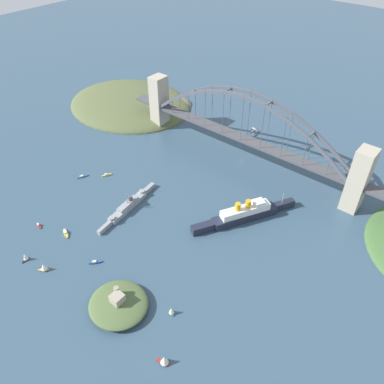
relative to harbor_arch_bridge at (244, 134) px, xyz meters
name	(u,v)px	position (x,y,z in m)	size (l,w,h in m)	color
ground_plane	(241,160)	(0.00, 0.00, -30.64)	(1400.00, 1400.00, 0.00)	#334C60
harbor_arch_bridge	(244,134)	(0.00, 0.00, 0.00)	(289.44, 17.34, 73.39)	#ADA38E
headland_east_shore	(132,105)	(177.34, -15.45, -30.64)	(163.20, 139.07, 25.32)	#515B38
ocean_liner	(244,214)	(-50.72, 72.03, -24.65)	(51.39, 87.22, 19.70)	#1E2333
naval_cruiser	(128,206)	(34.68, 124.80, -27.71)	(13.95, 74.57, 16.78)	gray
fort_island_mid_harbor	(118,304)	(-33.88, 197.54, -26.71)	(40.68, 38.81, 14.11)	#4C6038
seaplane_taxiing_near_bridge	(254,131)	(19.89, -55.70, -28.29)	(9.86, 8.56, 5.20)	#B7B7B2
small_boat_0	(82,176)	(102.45, 121.88, -29.93)	(5.72, 10.60, 1.98)	#234C8C
small_boat_1	(107,175)	(86.21, 105.50, -29.83)	(5.52, 8.91, 2.26)	gold
small_boat_2	(164,360)	(-83.36, 206.19, -26.79)	(8.98, 6.06, 8.23)	#B2231E
small_boat_3	(171,311)	(-64.21, 178.62, -27.25)	(6.60, 4.64, 7.12)	#2D6B3D
small_boat_4	(66,233)	(51.02, 178.67, -29.78)	(11.09, 6.11, 2.35)	gold
small_boat_5	(39,225)	(75.84, 187.52, -29.78)	(8.14, 2.44, 2.44)	#B2231E
small_boat_6	(44,267)	(32.04, 211.05, -27.02)	(6.95, 7.01, 7.70)	gold
small_boat_7	(95,262)	(8.79, 182.88, -29.85)	(7.29, 8.43, 2.10)	#234C8C
small_boat_8	(25,257)	(51.36, 214.23, -27.12)	(4.12, 6.55, 7.63)	black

